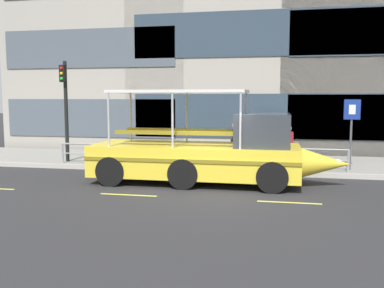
{
  "coord_description": "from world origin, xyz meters",
  "views": [
    {
      "loc": [
        2.03,
        -13.13,
        2.96
      ],
      "look_at": [
        -0.98,
        1.77,
        1.3
      ],
      "focal_mm": 39.79,
      "sensor_mm": 36.0,
      "label": 1
    }
  ],
  "objects_px": {
    "traffic_light_pole": "(65,101)",
    "duck_tour_boat": "(210,153)",
    "pedestrian_mid_left": "(235,140)",
    "pedestrian_near_bow": "(289,141)",
    "parking_sign": "(352,122)"
  },
  "relations": [
    {
      "from": "duck_tour_boat",
      "to": "parking_sign",
      "type": "bearing_deg",
      "value": 27.96
    },
    {
      "from": "pedestrian_near_bow",
      "to": "traffic_light_pole",
      "type": "bearing_deg",
      "value": -173.58
    },
    {
      "from": "parking_sign",
      "to": "pedestrian_near_bow",
      "type": "xyz_separation_m",
      "value": [
        -2.29,
        1.06,
        -0.87
      ]
    },
    {
      "from": "pedestrian_near_bow",
      "to": "pedestrian_mid_left",
      "type": "relative_size",
      "value": 0.92
    },
    {
      "from": "pedestrian_mid_left",
      "to": "duck_tour_boat",
      "type": "bearing_deg",
      "value": -100.44
    },
    {
      "from": "duck_tour_boat",
      "to": "pedestrian_near_bow",
      "type": "relative_size",
      "value": 5.52
    },
    {
      "from": "duck_tour_boat",
      "to": "pedestrian_mid_left",
      "type": "relative_size",
      "value": 5.05
    },
    {
      "from": "traffic_light_pole",
      "to": "duck_tour_boat",
      "type": "xyz_separation_m",
      "value": [
        6.77,
        -2.66,
        -1.76
      ]
    },
    {
      "from": "parking_sign",
      "to": "pedestrian_near_bow",
      "type": "bearing_deg",
      "value": 155.15
    },
    {
      "from": "pedestrian_near_bow",
      "to": "pedestrian_mid_left",
      "type": "bearing_deg",
      "value": -162.76
    },
    {
      "from": "traffic_light_pole",
      "to": "duck_tour_boat",
      "type": "distance_m",
      "value": 7.49
    },
    {
      "from": "duck_tour_boat",
      "to": "pedestrian_mid_left",
      "type": "bearing_deg",
      "value": 79.56
    },
    {
      "from": "traffic_light_pole",
      "to": "pedestrian_near_bow",
      "type": "xyz_separation_m",
      "value": [
        9.53,
        1.07,
        -1.66
      ]
    },
    {
      "from": "parking_sign",
      "to": "pedestrian_near_bow",
      "type": "height_order",
      "value": "parking_sign"
    },
    {
      "from": "pedestrian_near_bow",
      "to": "pedestrian_mid_left",
      "type": "xyz_separation_m",
      "value": [
        -2.19,
        -0.68,
        0.09
      ]
    }
  ]
}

